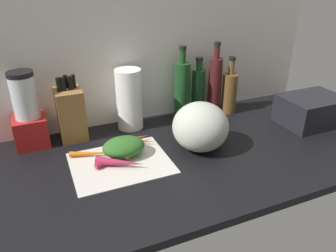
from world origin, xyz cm
name	(u,v)px	position (x,y,z in cm)	size (l,w,h in cm)	color
ground_plane	(180,156)	(0.00, 0.00, -1.50)	(170.00, 80.00, 3.00)	black
wall_back	(145,55)	(0.00, 38.50, 30.00)	(170.00, 3.00, 60.00)	silver
cutting_board	(121,163)	(-23.97, 1.53, 0.40)	(36.00, 29.26, 0.80)	beige
carrot_0	(93,153)	(-32.38, 9.90, 1.83)	(2.06, 2.06, 17.85)	orange
carrot_1	(134,149)	(-17.16, 6.76, 1.88)	(2.17, 2.17, 12.83)	orange
carrot_2	(140,141)	(-12.81, 11.46, 1.92)	(2.24, 2.24, 12.53)	orange
carrot_3	(110,159)	(-27.38, 2.95, 1.84)	(2.08, 2.08, 13.11)	#B2264C
carrot_4	(118,149)	(-23.00, 8.88, 2.32)	(3.04, 3.04, 10.61)	orange
carrot_5	(133,139)	(-14.95, 13.90, 2.38)	(3.16, 3.16, 13.55)	red
carrot_6	(120,162)	(-24.94, -1.48, 2.55)	(3.50, 3.50, 17.80)	#B2264C
carrot_7	(134,143)	(-15.77, 11.19, 2.19)	(2.78, 2.78, 10.39)	#B2264C
carrot_greens_pile	(124,147)	(-21.25, 6.04, 4.27)	(16.42, 12.63, 6.95)	#2D6023
winter_squash	(201,127)	(8.45, -0.17, 9.73)	(22.18, 22.17, 19.47)	#B2B7A8
knife_block	(71,113)	(-36.72, 29.92, 11.24)	(10.68, 13.48, 27.13)	olive
blender_appliance	(28,115)	(-52.91, 29.89, 13.33)	(12.70, 12.70, 31.00)	red
paper_towel_roll	(129,99)	(-11.32, 29.50, 13.53)	(11.36, 11.36, 27.07)	white
bottle_0	(182,89)	(14.87, 30.58, 14.13)	(7.44, 7.44, 34.41)	#19421E
bottle_1	(198,90)	(24.32, 32.06, 11.97)	(6.40, 6.40, 28.20)	#19421E
bottle_2	(215,85)	(31.79, 29.14, 14.62)	(6.40, 6.40, 35.15)	#471919
bottle_3	(229,92)	(38.99, 26.83, 10.67)	(7.44, 7.44, 28.10)	brown
dish_rack	(311,110)	(66.88, 0.81, 6.52)	(27.68, 20.73, 13.04)	black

